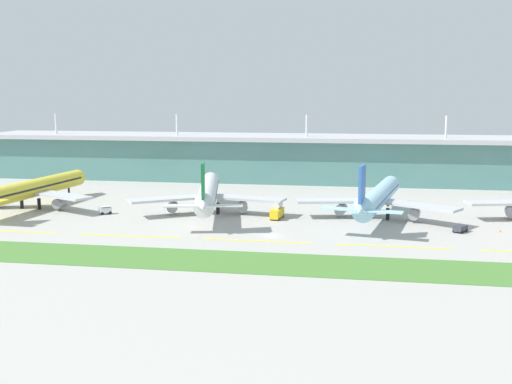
{
  "coord_description": "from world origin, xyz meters",
  "views": [
    {
      "loc": [
        22.04,
        -155.31,
        36.34
      ],
      "look_at": [
        -9.18,
        28.46,
        7.0
      ],
      "focal_mm": 42.99,
      "sensor_mm": 36.0,
      "label": 1
    }
  ],
  "objects_px": {
    "pushback_tug": "(460,228)",
    "baggage_cart": "(105,210)",
    "fuel_truck": "(277,211)",
    "airliner_near_middle": "(208,193)",
    "airliner_far_middle": "(378,197)",
    "safety_cone_nose_front": "(500,231)",
    "airliner_nearest": "(32,189)"
  },
  "relations": [
    {
      "from": "airliner_far_middle",
      "to": "pushback_tug",
      "type": "relative_size",
      "value": 12.85
    },
    {
      "from": "fuel_truck",
      "to": "baggage_cart",
      "type": "bearing_deg",
      "value": -177.81
    },
    {
      "from": "fuel_truck",
      "to": "baggage_cart",
      "type": "relative_size",
      "value": 1.92
    },
    {
      "from": "airliner_far_middle",
      "to": "baggage_cart",
      "type": "xyz_separation_m",
      "value": [
        -83.1,
        -7.23,
        -5.19
      ]
    },
    {
      "from": "pushback_tug",
      "to": "baggage_cart",
      "type": "xyz_separation_m",
      "value": [
        -104.59,
        7.91,
        0.16
      ]
    },
    {
      "from": "airliner_nearest",
      "to": "airliner_near_middle",
      "type": "xyz_separation_m",
      "value": [
        58.45,
        0.91,
        0.0
      ]
    },
    {
      "from": "fuel_truck",
      "to": "pushback_tug",
      "type": "relative_size",
      "value": 1.5
    },
    {
      "from": "airliner_nearest",
      "to": "fuel_truck",
      "type": "bearing_deg",
      "value": -2.64
    },
    {
      "from": "airliner_near_middle",
      "to": "baggage_cart",
      "type": "height_order",
      "value": "airliner_near_middle"
    },
    {
      "from": "fuel_truck",
      "to": "safety_cone_nose_front",
      "type": "relative_size",
      "value": 10.71
    },
    {
      "from": "airliner_nearest",
      "to": "safety_cone_nose_front",
      "type": "distance_m",
      "value": 143.34
    },
    {
      "from": "pushback_tug",
      "to": "baggage_cart",
      "type": "relative_size",
      "value": 1.28
    },
    {
      "from": "pushback_tug",
      "to": "airliner_far_middle",
      "type": "bearing_deg",
      "value": 144.84
    },
    {
      "from": "airliner_far_middle",
      "to": "pushback_tug",
      "type": "xyz_separation_m",
      "value": [
        21.49,
        -15.14,
        -5.35
      ]
    },
    {
      "from": "airliner_nearest",
      "to": "safety_cone_nose_front",
      "type": "bearing_deg",
      "value": -4.74
    },
    {
      "from": "airliner_near_middle",
      "to": "baggage_cart",
      "type": "relative_size",
      "value": 16.46
    },
    {
      "from": "airliner_near_middle",
      "to": "airliner_far_middle",
      "type": "distance_m",
      "value": 52.07
    },
    {
      "from": "airliner_far_middle",
      "to": "safety_cone_nose_front",
      "type": "bearing_deg",
      "value": -22.42
    },
    {
      "from": "baggage_cart",
      "to": "safety_cone_nose_front",
      "type": "relative_size",
      "value": 5.58
    },
    {
      "from": "airliner_nearest",
      "to": "airliner_far_middle",
      "type": "height_order",
      "value": "same"
    },
    {
      "from": "baggage_cart",
      "to": "airliner_near_middle",
      "type": "bearing_deg",
      "value": 12.15
    },
    {
      "from": "airliner_nearest",
      "to": "fuel_truck",
      "type": "xyz_separation_m",
      "value": [
        80.93,
        -3.73,
        -4.19
      ]
    },
    {
      "from": "fuel_truck",
      "to": "baggage_cart",
      "type": "height_order",
      "value": "fuel_truck"
    },
    {
      "from": "baggage_cart",
      "to": "fuel_truck",
      "type": "bearing_deg",
      "value": 2.19
    },
    {
      "from": "fuel_truck",
      "to": "pushback_tug",
      "type": "bearing_deg",
      "value": -11.03
    },
    {
      "from": "airliner_near_middle",
      "to": "fuel_truck",
      "type": "distance_m",
      "value": 23.33
    },
    {
      "from": "fuel_truck",
      "to": "baggage_cart",
      "type": "distance_m",
      "value": 53.56
    },
    {
      "from": "pushback_tug",
      "to": "safety_cone_nose_front",
      "type": "distance_m",
      "value": 10.9
    },
    {
      "from": "airliner_near_middle",
      "to": "airliner_far_middle",
      "type": "relative_size",
      "value": 1.0
    },
    {
      "from": "pushback_tug",
      "to": "fuel_truck",
      "type": "bearing_deg",
      "value": 168.97
    },
    {
      "from": "airliner_near_middle",
      "to": "airliner_far_middle",
      "type": "xyz_separation_m",
      "value": [
        52.07,
        0.55,
        -0.0
      ]
    },
    {
      "from": "airliner_near_middle",
      "to": "pushback_tug",
      "type": "distance_m",
      "value": 75.18
    }
  ]
}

